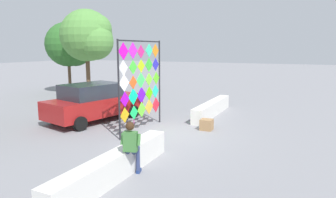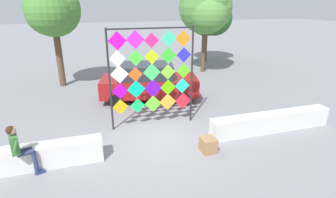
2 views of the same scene
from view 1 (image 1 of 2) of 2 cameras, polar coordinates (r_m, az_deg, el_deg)
The scene contains 9 objects.
ground at distance 12.04m, azimuth -0.05°, elevation -6.83°, with size 120.00×120.00×0.00m, color gray.
plaza_ledge_left at distance 8.21m, azimuth -9.94°, elevation -12.36°, with size 4.79×0.51×0.71m, color silver.
plaza_ledge_right at distance 15.64m, azimuth 8.32°, elevation -1.76°, with size 4.79×0.51×0.71m, color silver.
kite_display_rack at distance 12.40m, azimuth -5.08°, elevation 3.67°, with size 3.16×0.16×3.73m.
seated_vendor at distance 8.06m, azimuth -6.86°, elevation -8.44°, with size 0.73×0.56×1.55m.
parked_car at distance 14.64m, azimuth -13.82°, elevation -0.54°, with size 4.90×2.97×1.78m.
cardboard_box_large at distance 12.83m, azimuth 7.30°, elevation -4.82°, with size 0.46×0.50×0.46m, color #9E754C.
tree_far_right at distance 20.81m, azimuth -14.58°, elevation 11.41°, with size 3.41×3.69×5.93m.
tree_broadleaf at distance 24.52m, azimuth -17.95°, elevation 9.51°, with size 3.66×3.34×5.35m.
Camera 1 is at (-10.43, -4.97, 3.40)m, focal length 32.28 mm.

